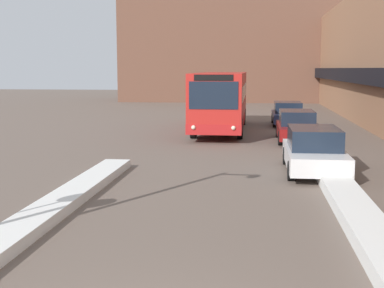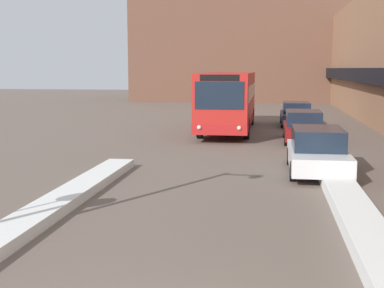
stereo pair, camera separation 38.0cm
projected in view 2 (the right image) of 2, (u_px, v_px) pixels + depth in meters
The scene contains 7 objects.
building_backdrop_far at pixel (257, 9), 56.40m from camera, with size 26.00×8.00×19.28m.
snow_bank_left at pixel (34, 218), 12.00m from camera, with size 0.90×14.41×0.27m.
snow_bank_right at pixel (362, 225), 11.35m from camera, with size 0.90×13.24×0.33m.
city_bus at pixel (229, 100), 29.68m from camera, with size 2.60×11.10×3.23m.
parked_car_front at pixel (317, 151), 17.82m from camera, with size 1.89×4.67×1.50m.
parked_car_middle at pixel (303, 126), 25.41m from camera, with size 1.84×4.51×1.48m.
parked_car_back at pixel (296, 114), 32.69m from camera, with size 1.87×4.51×1.43m.
Camera 2 is at (1.60, -5.71, 3.47)m, focal length 50.00 mm.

